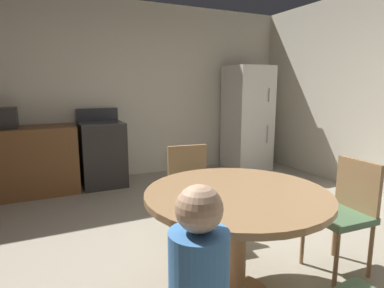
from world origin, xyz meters
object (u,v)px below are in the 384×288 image
object	(u,v)px
oven_range	(102,153)
refrigerator	(247,118)
chair_north	(191,186)
chair_east	(345,208)
dining_table	(236,215)

from	to	relation	value
oven_range	refrigerator	bearing A→B (deg)	-1.25
chair_north	oven_range	bearing A→B (deg)	-160.07
refrigerator	chair_east	world-z (taller)	refrigerator
refrigerator	oven_range	bearing A→B (deg)	178.75
oven_range	chair_east	bearing A→B (deg)	-66.82
dining_table	chair_north	world-z (taller)	chair_north
chair_east	dining_table	bearing A→B (deg)	0.00
refrigerator	chair_east	bearing A→B (deg)	-111.48
chair_east	chair_north	distance (m)	1.30
chair_north	chair_east	bearing A→B (deg)	47.02
dining_table	chair_north	distance (m)	0.96
dining_table	chair_east	xyz separation A→B (m)	(0.95, -0.05, -0.10)
oven_range	chair_east	world-z (taller)	oven_range
oven_range	refrigerator	distance (m)	2.50
refrigerator	chair_north	distance (m)	2.84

